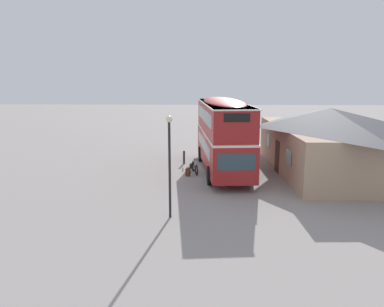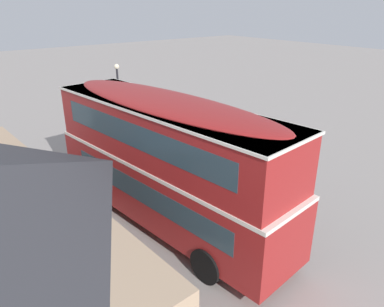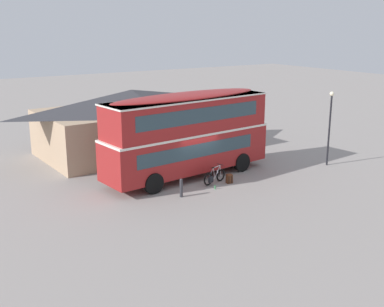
# 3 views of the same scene
# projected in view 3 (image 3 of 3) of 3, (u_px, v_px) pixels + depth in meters

# --- Properties ---
(ground_plane) EXTENTS (120.00, 120.00, 0.00)m
(ground_plane) POSITION_uv_depth(u_px,v_px,m) (195.00, 180.00, 26.94)
(ground_plane) COLOR gray
(double_decker_bus) EXTENTS (10.32, 3.49, 4.79)m
(double_decker_bus) POSITION_uv_depth(u_px,v_px,m) (188.00, 131.00, 26.91)
(double_decker_bus) COLOR black
(double_decker_bus) RESTS_ON ground
(touring_bicycle) EXTENTS (1.68, 0.70, 0.99)m
(touring_bicycle) POSITION_uv_depth(u_px,v_px,m) (214.00, 177.00, 26.28)
(touring_bicycle) COLOR black
(touring_bicycle) RESTS_ON ground
(backpack_on_ground) EXTENTS (0.36, 0.34, 0.54)m
(backpack_on_ground) POSITION_uv_depth(u_px,v_px,m) (229.00, 178.00, 26.38)
(backpack_on_ground) COLOR #592D19
(backpack_on_ground) RESTS_ON ground
(water_bottle_green_metal) EXTENTS (0.07, 0.07, 0.23)m
(water_bottle_green_metal) POSITION_uv_depth(u_px,v_px,m) (215.00, 187.00, 25.45)
(water_bottle_green_metal) COLOR green
(water_bottle_green_metal) RESTS_ON ground
(pub_building) EXTENTS (12.53, 7.49, 4.22)m
(pub_building) POSITION_uv_depth(u_px,v_px,m) (132.00, 120.00, 32.59)
(pub_building) COLOR tan
(pub_building) RESTS_ON ground
(street_lamp) EXTENTS (0.28, 0.28, 4.56)m
(street_lamp) POSITION_uv_depth(u_px,v_px,m) (330.00, 120.00, 29.12)
(street_lamp) COLOR black
(street_lamp) RESTS_ON ground
(kerb_bollard) EXTENTS (0.16, 0.16, 0.97)m
(kerb_bollard) POSITION_uv_depth(u_px,v_px,m) (181.00, 188.00, 24.20)
(kerb_bollard) COLOR #333338
(kerb_bollard) RESTS_ON ground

